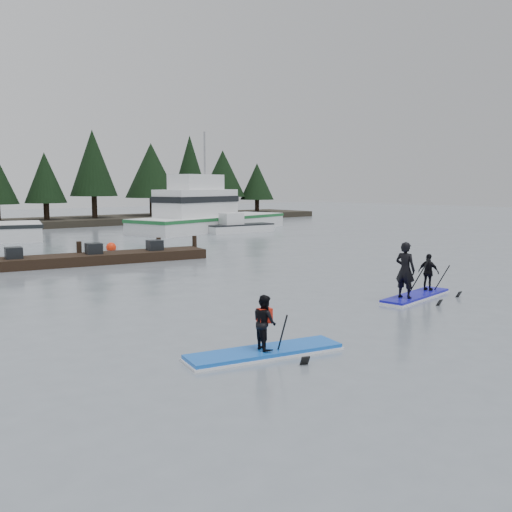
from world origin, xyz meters
TOP-DOWN VIEW (x-y plane):
  - ground at (0.00, 0.00)m, footprint 160.00×160.00m
  - fishing_boat_medium at (13.32, 28.33)m, footprint 15.58×8.00m
  - skiff at (14.22, 25.20)m, footprint 5.52×1.99m
  - floating_dock at (-3.56, 15.74)m, footprint 13.87×4.12m
  - buoy_b at (0.99, 20.16)m, footprint 0.56×0.56m
  - buoy_c at (10.77, 27.30)m, footprint 0.56×0.56m
  - paddleboard_solo at (-5.32, -0.75)m, footprint 3.61×1.60m
  - paddleboard_duo at (2.49, 0.91)m, footprint 3.44×1.44m

SIDE VIEW (x-z plane):
  - ground at x=0.00m, z-range 0.00..0.00m
  - buoy_b at x=0.99m, z-range -0.28..0.28m
  - buoy_c at x=10.77m, z-range -0.28..0.28m
  - floating_dock at x=-3.56m, z-range 0.00..0.46m
  - skiff at x=14.22m, z-range 0.00..0.63m
  - paddleboard_solo at x=-5.32m, z-range -0.52..1.28m
  - fishing_boat_medium at x=13.32m, z-range -3.79..5.06m
  - paddleboard_duo at x=2.49m, z-range -0.52..1.85m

